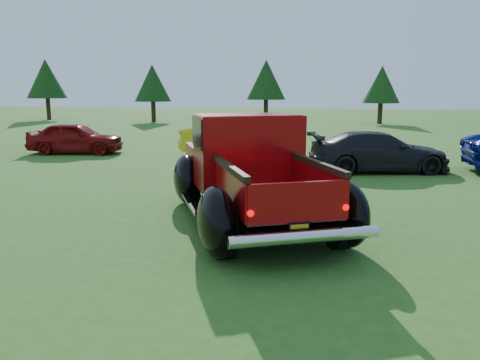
{
  "coord_description": "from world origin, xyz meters",
  "views": [
    {
      "loc": [
        1.63,
        -7.75,
        2.55
      ],
      "look_at": [
        0.23,
        0.2,
        1.0
      ],
      "focal_mm": 35.0,
      "sensor_mm": 36.0,
      "label": 1
    }
  ],
  "objects_px": {
    "tree_far_west": "(46,79)",
    "show_car_yellow": "(240,138)",
    "pickup_truck": "(247,169)",
    "show_car_red": "(76,138)",
    "tree_mid_right": "(382,85)",
    "show_car_grey": "(379,152)",
    "tree_mid_left": "(266,80)",
    "tree_west": "(153,83)"
  },
  "relations": [
    {
      "from": "tree_mid_right",
      "to": "show_car_grey",
      "type": "distance_m",
      "value": 22.73
    },
    {
      "from": "tree_far_west",
      "to": "tree_mid_left",
      "type": "height_order",
      "value": "tree_far_west"
    },
    {
      "from": "tree_far_west",
      "to": "show_car_red",
      "type": "height_order",
      "value": "tree_far_west"
    },
    {
      "from": "tree_mid_left",
      "to": "show_car_yellow",
      "type": "bearing_deg",
      "value": -85.9
    },
    {
      "from": "tree_mid_left",
      "to": "show_car_grey",
      "type": "distance_m",
      "value": 24.48
    },
    {
      "from": "show_car_yellow",
      "to": "show_car_grey",
      "type": "relative_size",
      "value": 1.03
    },
    {
      "from": "show_car_yellow",
      "to": "tree_mid_right",
      "type": "bearing_deg",
      "value": -17.26
    },
    {
      "from": "tree_mid_right",
      "to": "tree_far_west",
      "type": "bearing_deg",
      "value": 180.0
    },
    {
      "from": "tree_west",
      "to": "tree_mid_left",
      "type": "bearing_deg",
      "value": 12.53
    },
    {
      "from": "tree_west",
      "to": "tree_mid_right",
      "type": "height_order",
      "value": "tree_west"
    },
    {
      "from": "tree_west",
      "to": "show_car_red",
      "type": "relative_size",
      "value": 1.22
    },
    {
      "from": "tree_west",
      "to": "show_car_red",
      "type": "xyz_separation_m",
      "value": [
        3.7,
        -19.12,
        -2.47
      ]
    },
    {
      "from": "show_car_yellow",
      "to": "show_car_red",
      "type": "bearing_deg",
      "value": 95.06
    },
    {
      "from": "tree_far_west",
      "to": "show_car_yellow",
      "type": "relative_size",
      "value": 1.15
    },
    {
      "from": "tree_mid_left",
      "to": "show_car_grey",
      "type": "height_order",
      "value": "tree_mid_left"
    },
    {
      "from": "show_car_grey",
      "to": "pickup_truck",
      "type": "bearing_deg",
      "value": 139.99
    },
    {
      "from": "tree_mid_left",
      "to": "show_car_red",
      "type": "relative_size",
      "value": 1.33
    },
    {
      "from": "tree_mid_left",
      "to": "pickup_truck",
      "type": "bearing_deg",
      "value": -83.89
    },
    {
      "from": "tree_west",
      "to": "tree_mid_right",
      "type": "bearing_deg",
      "value": 3.18
    },
    {
      "from": "show_car_red",
      "to": "show_car_grey",
      "type": "bearing_deg",
      "value": -109.33
    },
    {
      "from": "tree_mid_left",
      "to": "tree_mid_right",
      "type": "relative_size",
      "value": 1.14
    },
    {
      "from": "tree_far_west",
      "to": "tree_mid_right",
      "type": "xyz_separation_m",
      "value": [
        28.0,
        -0.0,
        -0.55
      ]
    },
    {
      "from": "tree_west",
      "to": "show_car_grey",
      "type": "bearing_deg",
      "value": -54.3
    },
    {
      "from": "pickup_truck",
      "to": "show_car_grey",
      "type": "relative_size",
      "value": 1.36
    },
    {
      "from": "tree_mid_left",
      "to": "show_car_yellow",
      "type": "height_order",
      "value": "tree_mid_left"
    },
    {
      "from": "tree_west",
      "to": "tree_mid_right",
      "type": "xyz_separation_m",
      "value": [
        18.0,
        1.0,
        -0.14
      ]
    },
    {
      "from": "tree_mid_right",
      "to": "show_car_grey",
      "type": "bearing_deg",
      "value": -96.55
    },
    {
      "from": "tree_far_west",
      "to": "tree_west",
      "type": "bearing_deg",
      "value": -5.71
    },
    {
      "from": "pickup_truck",
      "to": "show_car_red",
      "type": "bearing_deg",
      "value": 111.44
    },
    {
      "from": "tree_mid_left",
      "to": "tree_mid_right",
      "type": "distance_m",
      "value": 9.06
    },
    {
      "from": "tree_mid_right",
      "to": "tree_mid_left",
      "type": "bearing_deg",
      "value": 173.66
    },
    {
      "from": "tree_west",
      "to": "show_car_grey",
      "type": "height_order",
      "value": "tree_west"
    },
    {
      "from": "tree_mid_left",
      "to": "show_car_yellow",
      "type": "relative_size",
      "value": 1.11
    },
    {
      "from": "tree_mid_left",
      "to": "show_car_red",
      "type": "distance_m",
      "value": 21.94
    },
    {
      "from": "pickup_truck",
      "to": "show_car_grey",
      "type": "xyz_separation_m",
      "value": [
        3.26,
        6.09,
        -0.36
      ]
    },
    {
      "from": "tree_mid_right",
      "to": "show_car_red",
      "type": "distance_m",
      "value": 24.79
    },
    {
      "from": "pickup_truck",
      "to": "tree_far_west",
      "type": "bearing_deg",
      "value": 104.18
    },
    {
      "from": "tree_far_west",
      "to": "tree_mid_right",
      "type": "relative_size",
      "value": 1.18
    },
    {
      "from": "show_car_red",
      "to": "show_car_yellow",
      "type": "distance_m",
      "value": 6.8
    },
    {
      "from": "tree_west",
      "to": "show_car_red",
      "type": "bearing_deg",
      "value": -79.03
    },
    {
      "from": "tree_west",
      "to": "pickup_truck",
      "type": "height_order",
      "value": "tree_west"
    },
    {
      "from": "tree_west",
      "to": "pickup_truck",
      "type": "relative_size",
      "value": 0.77
    }
  ]
}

